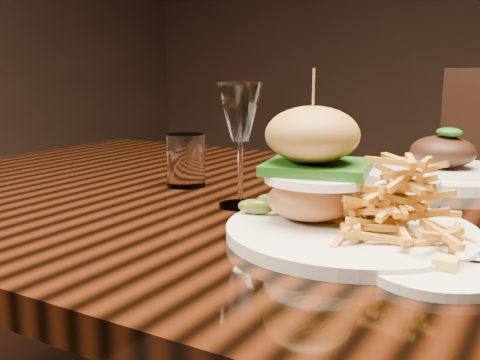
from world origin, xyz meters
The scene contains 7 objects.
dining_table centered at (0.00, 0.00, 0.67)m, with size 1.60×0.90×0.75m.
burger_plate centered at (0.09, -0.14, 0.81)m, with size 0.30×0.30×0.20m.
side_saucer centered at (0.21, -0.21, 0.76)m, with size 0.13×0.13×0.02m.
ramekin centered at (0.11, 0.06, 0.77)m, with size 0.08×0.08×0.04m, color silver.
wine_glass centered at (-0.10, -0.07, 0.88)m, with size 0.07×0.07×0.18m.
water_tumbler centered at (-0.25, 0.01, 0.79)m, with size 0.07×0.07×0.09m, color white.
far_dish centered at (0.11, 0.29, 0.77)m, with size 0.30×0.30×0.10m.
Camera 1 is at (0.31, -0.76, 0.95)m, focal length 42.00 mm.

